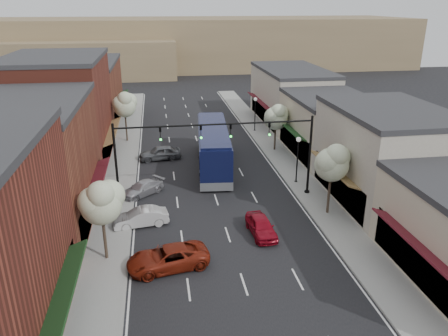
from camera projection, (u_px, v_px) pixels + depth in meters
name	position (u px, v px, depth m)	size (l,w,h in m)	color
ground	(232.00, 249.00, 29.62)	(160.00, 160.00, 0.00)	black
sidewalk_left	(123.00, 162.00, 45.47)	(2.80, 73.00, 0.15)	gray
sidewalk_right	(279.00, 154.00, 47.89)	(2.80, 73.00, 0.15)	gray
curb_left	(136.00, 162.00, 45.67)	(0.25, 73.00, 0.17)	gray
curb_right	(266.00, 155.00, 47.69)	(0.25, 73.00, 0.17)	gray
bldg_left_midnear	(25.00, 166.00, 31.46)	(10.14, 14.10, 9.40)	brown
bldg_left_midfar	(60.00, 111.00, 44.12)	(10.14, 14.10, 10.90)	maroon
bldg_left_far	(84.00, 93.00, 59.34)	(10.14, 18.10, 8.40)	brown
bldg_right_midnear	(385.00, 156.00, 35.74)	(9.14, 12.10, 7.90)	#AFA796
bldg_right_midfar	(329.00, 126.00, 47.09)	(9.14, 12.10, 6.40)	#BAAC94
bldg_right_far	(291.00, 96.00, 59.84)	(9.14, 16.10, 7.40)	#AFA796
hill_far	(172.00, 43.00, 110.60)	(120.00, 30.00, 12.00)	#7A6647
hill_near	(61.00, 59.00, 96.64)	(50.00, 20.00, 8.00)	#7A6647
signal_mast_right	(283.00, 145.00, 36.17)	(8.22, 0.46, 7.00)	black
signal_mast_left	(146.00, 151.00, 34.56)	(8.22, 0.46, 7.00)	black
tree_right_near	(333.00, 161.00, 32.88)	(2.85, 2.65, 5.95)	#47382B
tree_right_far	(276.00, 116.00, 47.82)	(2.85, 2.65, 5.43)	#47382B
tree_left_near	(101.00, 201.00, 26.88)	(2.85, 2.65, 5.69)	#47382B
tree_left_far	(125.00, 104.00, 50.76)	(2.85, 2.65, 6.13)	#47382B
lamp_post_near	(298.00, 152.00, 39.37)	(0.44, 0.44, 4.44)	black
lamp_post_far	(255.00, 109.00, 55.53)	(0.44, 0.44, 4.44)	black
coach_bus	(213.00, 147.00, 43.71)	(4.08, 13.60, 4.09)	#0D1135
red_hatchback	(261.00, 226.00, 31.26)	(1.59, 3.95, 1.35)	maroon
parked_car_a	(168.00, 258.00, 27.29)	(2.36, 5.12, 1.42)	maroon
parked_car_b	(141.00, 217.00, 32.52)	(1.42, 4.08, 1.34)	silver
parked_car_c	(142.00, 188.00, 37.76)	(1.66, 4.09, 1.19)	#A9A8AE
parked_car_d	(160.00, 153.00, 46.21)	(1.76, 4.38, 1.49)	#56595D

